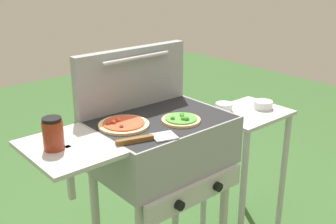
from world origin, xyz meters
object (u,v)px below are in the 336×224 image
spatula (147,138)px  grill (158,147)px  topping_bowl_far (224,107)px  pizza_veggie (181,120)px  topping_bowl_near (263,105)px  sauce_jar (53,134)px  prep_table (246,147)px  pizza_pepperoni (123,124)px

spatula → grill: bearing=39.7°
spatula → topping_bowl_far: spatula is taller
pizza_veggie → topping_bowl_near: (0.71, 0.07, -0.11)m
topping_bowl_near → sauce_jar: bearing=178.4°
topping_bowl_far → pizza_veggie: bearing=-159.3°
sauce_jar → spatula: (0.33, -0.17, -0.06)m
prep_table → topping_bowl_far: bearing=134.9°
pizza_pepperoni → topping_bowl_near: size_ratio=2.06×
spatula → pizza_veggie: bearing=14.4°
grill → spatula: size_ratio=3.62×
grill → sauce_jar: sauce_jar is taller
grill → topping_bowl_far: bearing=10.3°
pizza_veggie → topping_bowl_far: 0.56m
spatula → pizza_pepperoni: bearing=86.1°
topping_bowl_far → prep_table: bearing=-45.1°
pizza_pepperoni → prep_table: 0.92m
spatula → prep_table: size_ratio=0.34×
spatula → topping_bowl_near: 0.98m
grill → spatula: 0.28m
sauce_jar → topping_bowl_far: sauce_jar is taller
grill → prep_table: bearing=0.4°
pizza_pepperoni → topping_bowl_far: bearing=5.1°
spatula → topping_bowl_near: spatula is taller
pizza_veggie → grill: bearing=125.4°
grill → sauce_jar: size_ratio=7.26×
grill → topping_bowl_far: grill is taller
pizza_veggie → prep_table: size_ratio=0.23×
topping_bowl_far → spatula: bearing=-161.3°
pizza_veggie → pizza_pepperoni: size_ratio=0.79×
topping_bowl_far → topping_bowl_near: bearing=-31.0°
prep_table → topping_bowl_near: size_ratio=7.00×
sauce_jar → prep_table: size_ratio=0.17×
pizza_veggie → pizza_pepperoni: bearing=151.8°
prep_table → topping_bowl_near: 0.27m
sauce_jar → spatula: sauce_jar is taller
pizza_pepperoni → sauce_jar: 0.35m
pizza_veggie → spatula: size_ratio=0.68×
pizza_pepperoni → topping_bowl_near: 0.96m
grill → prep_table: (0.67, 0.00, -0.20)m
pizza_pepperoni → topping_bowl_far: pizza_pepperoni is taller
prep_table → spatula: bearing=-169.6°
pizza_veggie → pizza_pepperoni: 0.27m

